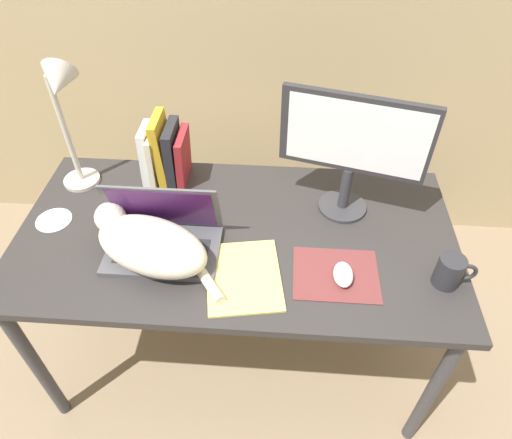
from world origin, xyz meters
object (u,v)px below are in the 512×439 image
mug (450,271)px  laptop (163,237)px  computer_mouse (343,274)px  cd_disc (54,220)px  desk_lamp (63,106)px  external_monitor (353,146)px  notepad (244,276)px  cat (149,244)px  book_row (165,153)px

mug → laptop: bearing=174.6°
laptop → computer_mouse: (0.56, -0.09, -0.02)m
mug → cd_disc: (-1.26, 0.18, -0.05)m
laptop → desk_lamp: size_ratio=0.72×
external_monitor → computer_mouse: external_monitor is taller
desk_lamp → notepad: size_ratio=1.60×
notepad → laptop: bearing=158.3°
cat → external_monitor: 0.69m
external_monitor → mug: (0.28, -0.31, -0.21)m
laptop → mug: (0.86, -0.08, 0.01)m
desk_lamp → cd_disc: 0.38m
mug → external_monitor: bearing=132.6°
notepad → mug: 0.60m
book_row → mug: 1.02m
desk_lamp → mug: bearing=-16.6°
computer_mouse → book_row: bearing=144.6°
book_row → computer_mouse: bearing=-35.4°
laptop → cat: (-0.03, -0.06, 0.03)m
cat → desk_lamp: (-0.31, 0.33, 0.26)m
external_monitor → notepad: external_monitor is taller
external_monitor → book_row: 0.66m
computer_mouse → desk_lamp: bearing=157.9°
laptop → mug: bearing=-5.4°
notepad → computer_mouse: bearing=2.8°
external_monitor → book_row: external_monitor is taller
cat → mug: cat is taller
notepad → mug: (0.60, 0.02, 0.05)m
external_monitor → mug: external_monitor is taller
external_monitor → notepad: bearing=-133.4°
desk_lamp → mug: (1.20, -0.36, -0.28)m
computer_mouse → external_monitor: bearing=86.5°
notepad → mug: bearing=2.2°
cat → notepad: cat is taller
desk_lamp → notepad: (0.60, -0.38, -0.33)m
cd_disc → mug: bearing=-7.9°
desk_lamp → mug: size_ratio=4.10×
notepad → mug: size_ratio=2.56×
external_monitor → notepad: size_ratio=1.48×
laptop → notepad: size_ratio=1.15×
cat → desk_lamp: 0.53m
notepad → cat: bearing=170.6°
laptop → mug: size_ratio=2.94×
computer_mouse → book_row: 0.76m
computer_mouse → notepad: size_ratio=0.31×
laptop → cd_disc: laptop is taller
book_row → mug: size_ratio=2.15×
mug → cd_disc: size_ratio=1.00×
cd_disc → book_row: bearing=36.7°
desk_lamp → laptop: bearing=-38.9°
cd_disc → computer_mouse: bearing=-10.8°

